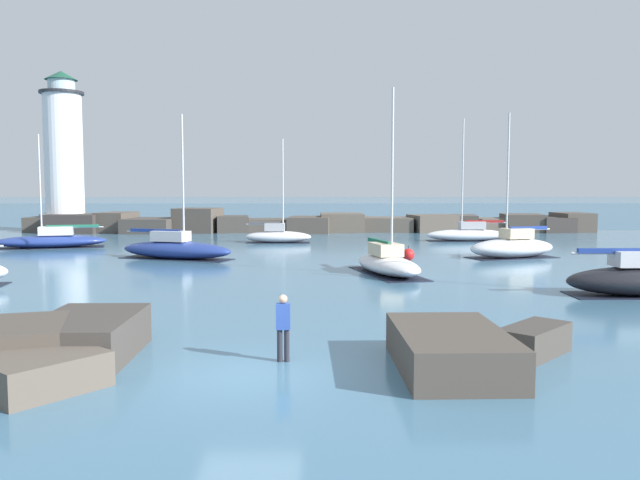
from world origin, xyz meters
TOP-DOWN VIEW (x-y plane):
  - ground_plane at (0.00, 0.00)m, footprint 600.00×600.00m
  - open_sea_beyond at (0.00, 108.65)m, footprint 400.00×116.00m
  - breakwater_jetty at (2.09, 48.72)m, footprint 57.24×7.05m
  - lighthouse at (-23.87, 49.81)m, footprint 5.09×5.09m
  - foreground_rocks at (-2.11, 0.54)m, footprint 17.87×6.01m
  - sailboat_moored_0 at (14.33, 24.91)m, footprint 6.40×4.07m
  - sailboat_moored_1 at (5.43, 17.48)m, footprint 3.89×6.91m
  - sailboat_moored_2 at (-17.94, 31.93)m, footprint 8.25×4.44m
  - sailboat_moored_3 at (14.61, 37.37)m, footprint 7.05×1.98m
  - sailboat_moored_4 at (-7.08, 24.53)m, footprint 7.91×4.60m
  - sailboat_moored_7 at (-1.29, 35.95)m, footprint 5.39×1.74m
  - mooring_buoy_orange_near at (7.40, 23.27)m, footprint 0.75×0.75m
  - person_on_rocks at (0.78, 1.11)m, footprint 0.36×0.23m

SIDE VIEW (x-z plane):
  - ground_plane at x=0.00m, z-range 0.00..0.00m
  - open_sea_beyond at x=0.00m, z-range 0.00..0.01m
  - mooring_buoy_orange_near at x=7.40m, z-range -0.10..0.85m
  - foreground_rocks at x=-2.11m, z-range -0.07..1.04m
  - sailboat_moored_2 at x=-17.94m, z-range -3.62..4.76m
  - sailboat_moored_1 at x=5.43m, z-range -4.15..5.31m
  - sailboat_moored_7 at x=-1.29m, z-range -3.60..4.80m
  - sailboat_moored_3 at x=14.61m, z-range -4.46..5.71m
  - sailboat_moored_4 at x=-7.08m, z-range -3.84..5.14m
  - sailboat_moored_0 at x=14.33m, z-range -3.86..5.28m
  - breakwater_jetty at x=2.09m, z-range -0.35..2.06m
  - person_on_rocks at x=0.78m, z-range 0.11..1.84m
  - lighthouse at x=-23.87m, z-range -0.94..15.29m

